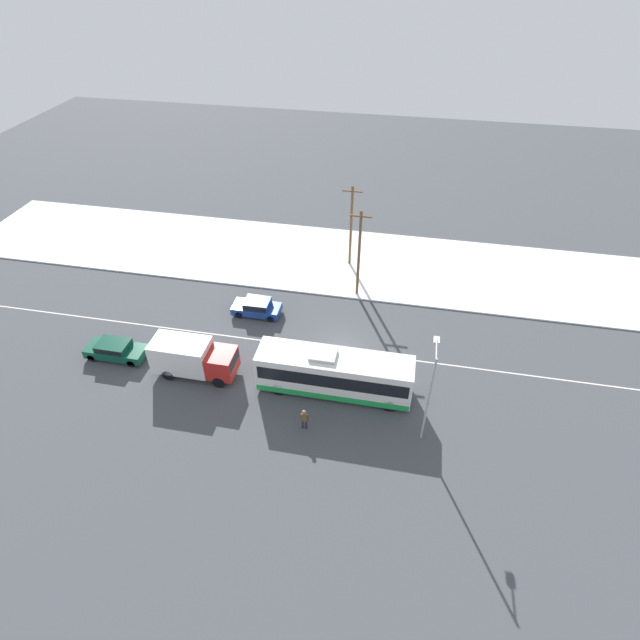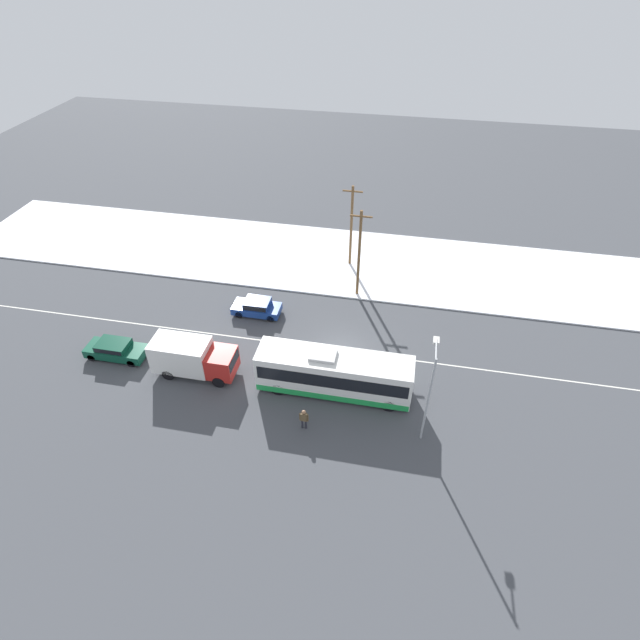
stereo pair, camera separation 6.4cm
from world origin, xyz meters
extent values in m
plane|color=#424449|center=(0.00, 0.00, 0.00)|extent=(120.00, 120.00, 0.00)
cube|color=white|center=(0.00, 12.89, 0.06)|extent=(80.00, 11.97, 0.12)
cube|color=silver|center=(0.00, 0.00, 0.00)|extent=(60.00, 0.12, 0.00)
cube|color=white|center=(0.25, -4.15, 1.70)|extent=(10.74, 2.55, 2.85)
cube|color=black|center=(0.25, -4.15, 2.04)|extent=(10.31, 2.57, 1.08)
cube|color=green|center=(0.25, -4.15, 0.53)|extent=(10.64, 2.57, 0.51)
cube|color=#B2B2B2|center=(-0.55, -4.15, 3.25)|extent=(1.80, 1.40, 0.24)
cylinder|color=black|center=(4.22, -5.28, 0.50)|extent=(1.00, 0.28, 1.00)
cylinder|color=black|center=(4.22, -3.01, 0.50)|extent=(1.00, 0.28, 1.00)
cylinder|color=black|center=(-3.52, -5.28, 0.50)|extent=(1.00, 0.28, 1.00)
cylinder|color=black|center=(-3.52, -3.01, 0.50)|extent=(1.00, 0.28, 1.00)
cube|color=silver|center=(-10.88, -4.39, 1.66)|extent=(4.14, 2.30, 2.33)
cube|color=red|center=(-7.86, -4.39, 1.40)|extent=(1.90, 2.18, 1.82)
cube|color=black|center=(-6.93, -4.39, 1.77)|extent=(0.06, 1.96, 0.80)
cylinder|color=black|center=(-7.86, -5.41, 0.45)|extent=(0.90, 0.26, 0.90)
cylinder|color=black|center=(-7.86, -3.37, 0.45)|extent=(0.90, 0.26, 0.90)
cylinder|color=black|center=(-11.71, -5.41, 0.45)|extent=(0.90, 0.26, 0.90)
cylinder|color=black|center=(-11.71, -3.37, 0.45)|extent=(0.90, 0.26, 0.90)
cube|color=navy|center=(-7.65, 3.22, 0.54)|extent=(4.02, 1.80, 0.63)
cube|color=navy|center=(-7.55, 3.22, 1.13)|extent=(2.09, 1.66, 0.55)
cube|color=black|center=(-7.55, 3.22, 1.14)|extent=(1.92, 1.69, 0.44)
cylinder|color=black|center=(-8.96, 2.43, 0.32)|extent=(0.64, 0.22, 0.64)
cylinder|color=black|center=(-8.96, 4.01, 0.32)|extent=(0.64, 0.22, 0.64)
cylinder|color=black|center=(-6.24, 2.43, 0.32)|extent=(0.64, 0.22, 0.64)
cylinder|color=black|center=(-6.24, 4.01, 0.32)|extent=(0.64, 0.22, 0.64)
cube|color=#0F4733|center=(-16.58, -3.93, 0.57)|extent=(4.55, 1.80, 0.70)
cube|color=#0D3C2B|center=(-16.70, -3.93, 1.15)|extent=(2.36, 1.66, 0.46)
cube|color=black|center=(-16.70, -3.93, 1.16)|extent=(2.17, 1.69, 0.36)
cylinder|color=black|center=(-15.01, -4.72, 0.32)|extent=(0.64, 0.22, 0.64)
cylinder|color=black|center=(-15.01, -3.14, 0.32)|extent=(0.64, 0.22, 0.64)
cylinder|color=black|center=(-18.25, -4.72, 0.32)|extent=(0.64, 0.22, 0.64)
cylinder|color=black|center=(-18.25, -3.14, 0.32)|extent=(0.64, 0.22, 0.64)
cylinder|color=#23232D|center=(-1.20, -7.89, 0.39)|extent=(0.12, 0.12, 0.79)
cylinder|color=#23232D|center=(-0.96, -7.89, 0.39)|extent=(0.12, 0.12, 0.79)
cube|color=brown|center=(-1.08, -7.89, 1.12)|extent=(0.41, 0.22, 0.65)
sphere|color=#8E6647|center=(-1.08, -7.89, 1.58)|extent=(0.27, 0.27, 0.27)
cylinder|color=brown|center=(-1.33, -7.89, 1.08)|extent=(0.10, 0.10, 0.62)
cylinder|color=brown|center=(-0.82, -7.89, 1.08)|extent=(0.10, 0.10, 0.62)
cylinder|color=#9EA3A8|center=(6.49, -7.20, 3.51)|extent=(0.14, 0.14, 7.01)
cylinder|color=#9EA3A8|center=(6.49, -6.28, 6.86)|extent=(0.10, 1.84, 0.10)
cube|color=silver|center=(6.49, -5.36, 6.79)|extent=(0.36, 0.60, 0.16)
cylinder|color=brown|center=(0.28, 7.64, 4.09)|extent=(0.24, 0.24, 8.18)
cube|color=brown|center=(0.28, 7.64, 7.68)|extent=(1.80, 0.12, 0.12)
cylinder|color=brown|center=(-1.09, 12.44, 4.02)|extent=(0.24, 0.24, 8.03)
cube|color=brown|center=(-1.09, 12.44, 7.53)|extent=(1.80, 0.12, 0.12)
camera|label=1|loc=(3.96, -28.36, 26.24)|focal=28.00mm
camera|label=2|loc=(4.02, -28.35, 26.24)|focal=28.00mm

